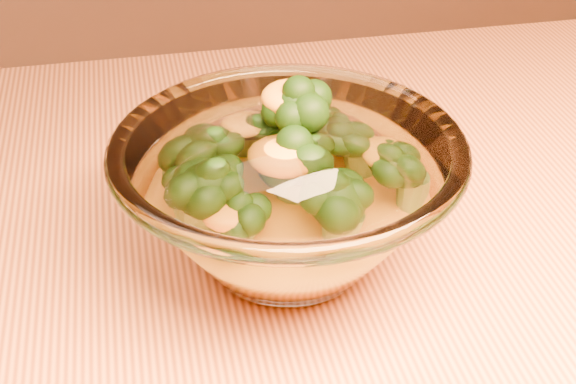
{
  "coord_description": "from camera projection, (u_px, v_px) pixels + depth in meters",
  "views": [
    {
      "loc": [
        0.01,
        -0.35,
        1.09
      ],
      "look_at": [
        0.1,
        0.05,
        0.81
      ],
      "focal_mm": 50.0,
      "sensor_mm": 36.0,
      "label": 1
    }
  ],
  "objects": [
    {
      "name": "glass_bowl",
      "position": [
        288.0,
        198.0,
        0.51
      ],
      "size": [
        0.22,
        0.22,
        0.1
      ],
      "color": "white",
      "rests_on": "table"
    },
    {
      "name": "cheese_sauce",
      "position": [
        288.0,
        224.0,
        0.52
      ],
      "size": [
        0.13,
        0.13,
        0.04
      ],
      "primitive_type": "ellipsoid",
      "color": "orange",
      "rests_on": "glass_bowl"
    },
    {
      "name": "broccoli_heap",
      "position": [
        281.0,
        171.0,
        0.5
      ],
      "size": [
        0.15,
        0.13,
        0.09
      ],
      "color": "black",
      "rests_on": "cheese_sauce"
    }
  ]
}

